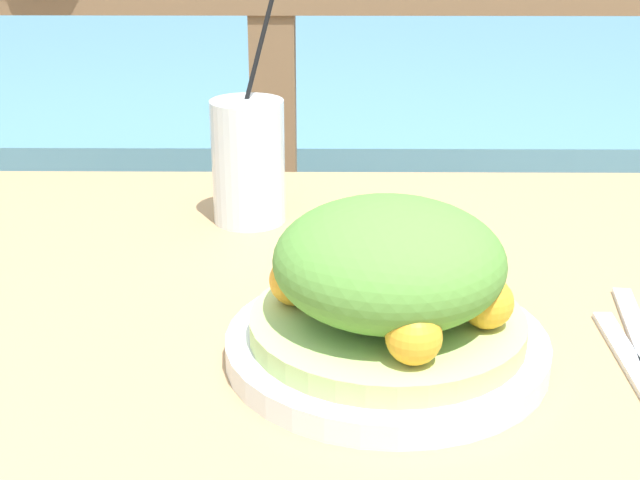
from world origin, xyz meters
The scene contains 7 objects.
patio_table centered at (0.00, 0.00, 0.62)m, with size 1.13×0.77×0.72m.
railing_fence centered at (0.00, 0.67, 0.74)m, with size 2.80×0.08×0.97m.
sea_backdrop centered at (0.00, 3.17, 0.26)m, with size 12.00×4.00×0.52m.
salad_plate centered at (0.13, -0.10, 0.77)m, with size 0.25×0.25×0.13m.
drink_glass centered at (0.00, 0.20, 0.79)m, with size 0.08×0.08×0.24m.
fork centered at (0.32, -0.12, 0.72)m, with size 0.02×0.18×0.00m.
knife centered at (0.34, -0.07, 0.72)m, with size 0.04×0.18×0.00m.
Camera 1 is at (0.09, -0.72, 1.07)m, focal length 50.00 mm.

